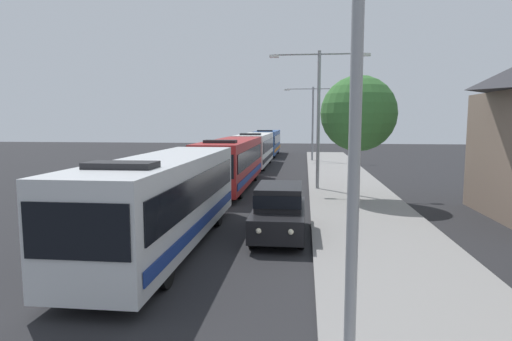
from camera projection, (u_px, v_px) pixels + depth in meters
bus_lead at (165, 198)px, 14.35m from camera, size 2.58×11.35×3.21m
bus_second_in_line at (232, 161)px, 27.31m from camera, size 2.58×12.27×3.21m
bus_middle at (255, 148)px, 40.21m from camera, size 2.58×11.70×3.21m
bus_fourth_in_line at (267, 142)px, 53.26m from camera, size 2.58×11.34×3.21m
white_suv at (279, 209)px, 15.81m from camera, size 1.86×4.76×1.90m
streetlamp_near at (357, 61)px, 6.77m from camera, size 5.74×0.28×8.21m
streetlamp_mid at (319, 105)px, 25.72m from camera, size 5.92×0.28×8.22m
streetlamp_far at (313, 115)px, 44.71m from camera, size 5.94×0.28×7.61m
roadside_tree at (359, 114)px, 22.15m from camera, size 3.90×3.90×6.43m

